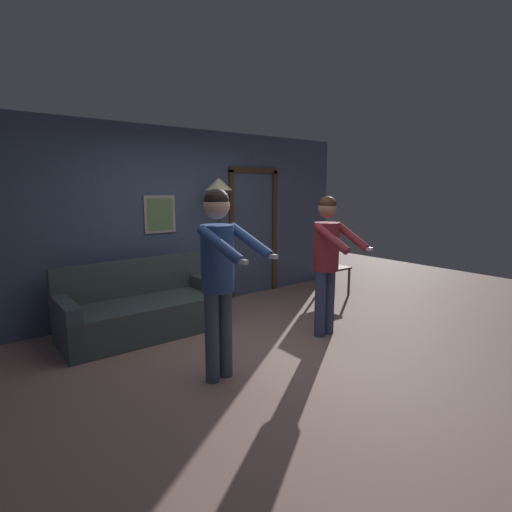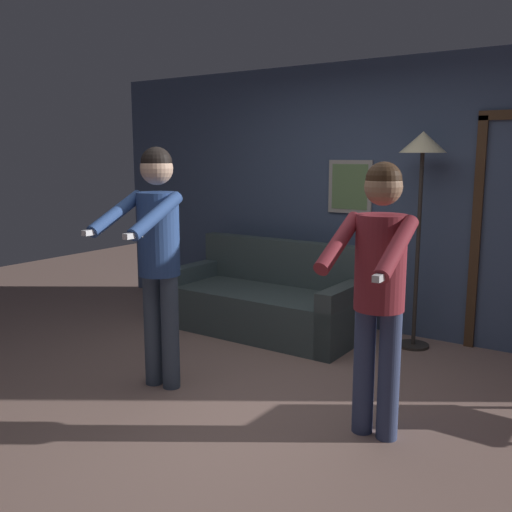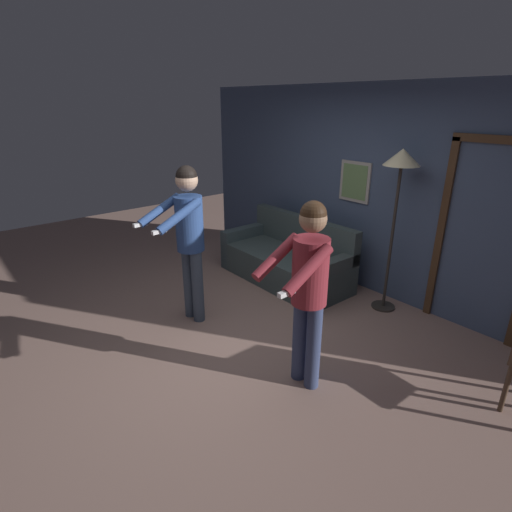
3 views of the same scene
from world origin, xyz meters
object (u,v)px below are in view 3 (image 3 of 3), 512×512
couch (287,261)px  torchiere_lamp (400,173)px  person_standing_right (308,281)px  person_standing_left (188,230)px

couch → torchiere_lamp: bearing=14.0°
couch → person_standing_right: 2.35m
couch → torchiere_lamp: (1.37, 0.34, 1.37)m
torchiere_lamp → person_standing_right: 1.92m
torchiere_lamp → person_standing_right: size_ratio=1.14×
torchiere_lamp → person_standing_left: size_ratio=1.08×
person_standing_right → torchiere_lamp: bearing=100.9°
torchiere_lamp → person_standing_left: 2.39m
person_standing_left → person_standing_right: 1.63m
couch → person_standing_left: bearing=-86.6°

